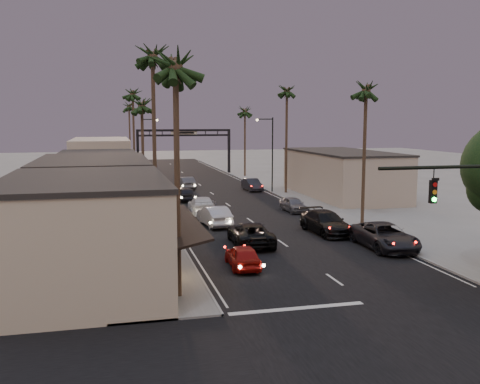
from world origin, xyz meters
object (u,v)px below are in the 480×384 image
palm_la (175,58)px  curbside_near (385,236)px  palm_lc (142,101)px  oncoming_silver (214,216)px  arch (184,140)px  palm_lb (152,51)px  streetlight_left (146,145)px  oncoming_pickup (250,234)px  palm_ra (366,85)px  streetlight_right (270,148)px  palm_ld (133,91)px  palm_rb (287,88)px  palm_far (129,104)px  curbside_black (326,222)px  palm_rc (245,109)px  oncoming_red (243,256)px

palm_la → curbside_near: palm_la is taller
palm_lc → oncoming_silver: 14.52m
arch → palm_lc: 35.41m
palm_la → palm_lb: bearing=90.0°
streetlight_left → oncoming_pickup: bearing=-83.3°
palm_ra → oncoming_pickup: size_ratio=2.29×
arch → palm_lb: 49.39m
streetlight_right → oncoming_pickup: 27.93m
palm_ld → palm_rb: bearing=-32.6°
palm_lb → palm_far: palm_lb is taller
palm_far → curbside_black: bearing=-77.5°
palm_rc → oncoming_silver: bearing=-107.8°
palm_ld → curbside_black: size_ratio=2.41×
palm_ld → palm_rc: 19.51m
oncoming_pickup → oncoming_silver: size_ratio=1.15×
palm_lb → palm_ra: bearing=6.6°
palm_far → oncoming_pickup: bearing=-84.2°
arch → oncoming_silver: 43.96m
arch → palm_rb: 28.24m
palm_lb → palm_ld: palm_lb is taller
arch → palm_ra: 47.17m
palm_la → palm_lc: size_ratio=1.08×
palm_lc → oncoming_pickup: (6.25, -16.95, -9.67)m
palm_lc → arch: bearing=75.8°
palm_la → oncoming_silver: 21.05m
palm_ld → curbside_near: size_ratio=2.32×
streetlight_left → curbside_black: bearing=-73.0°
arch → palm_la: 61.88m
streetlight_left → oncoming_silver: (3.45, -31.57, -4.51)m
palm_rb → palm_far: bearing=116.4°
arch → palm_far: size_ratio=1.15×
oncoming_pickup → curbside_black: size_ratio=0.98×
palm_ra → oncoming_red: (-12.86, -10.45, -10.75)m
oncoming_silver → oncoming_red: bearing=80.5°
streetlight_right → curbside_black: (-2.66, -23.60, -4.47)m
palm_lb → oncoming_pickup: bearing=-25.3°
arch → streetlight_left: bearing=-120.0°
streetlight_left → palm_rb: 22.07m
oncoming_pickup → palm_lc: bearing=-65.9°
streetlight_right → palm_la: 39.68m
oncoming_silver → streetlight_right: bearing=-125.2°
curbside_black → oncoming_pickup: bearing=-164.4°
oncoming_pickup → oncoming_silver: (-1.12, 7.38, 0.02)m
arch → palm_ra: (8.60, -46.00, 5.91)m
palm_la → oncoming_red: palm_la is taller
palm_ld → curbside_black: bearing=-69.1°
arch → oncoming_red: 56.82m
palm_rb → oncoming_pickup: (-10.95, -24.95, -11.61)m
streetlight_left → oncoming_pickup: (4.57, -38.95, -4.53)m
palm_rb → palm_far: size_ratio=1.08×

